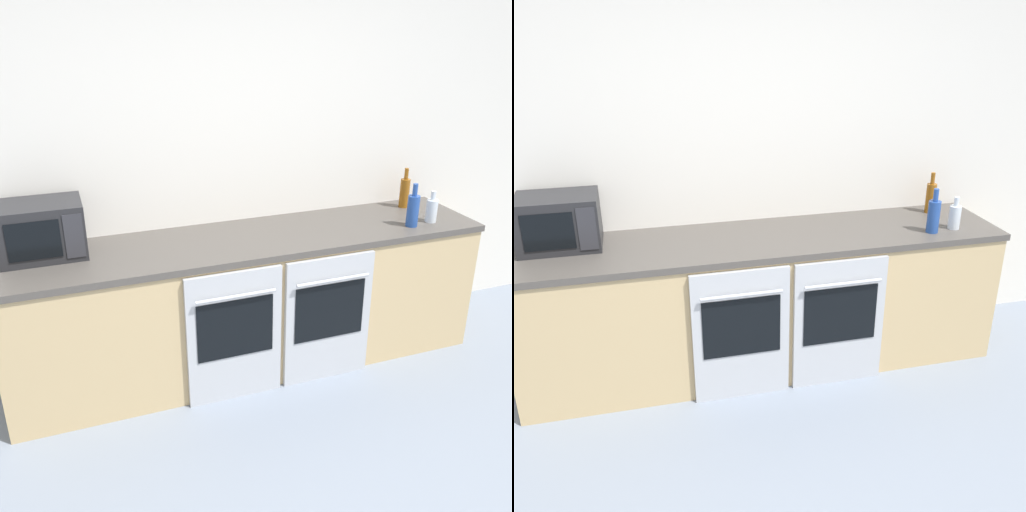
% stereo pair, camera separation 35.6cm
% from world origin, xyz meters
% --- Properties ---
extents(wall_back, '(10.00, 0.06, 2.60)m').
position_xyz_m(wall_back, '(0.00, 2.15, 1.30)').
color(wall_back, silver).
rests_on(wall_back, ground_plane).
extents(counter_back, '(3.01, 0.67, 0.90)m').
position_xyz_m(counter_back, '(0.00, 1.79, 0.45)').
color(counter_back, tan).
rests_on(counter_back, ground_plane).
extents(oven_left, '(0.57, 0.06, 0.84)m').
position_xyz_m(oven_left, '(-0.21, 1.45, 0.43)').
color(oven_left, '#B7BABF').
rests_on(oven_left, ground_plane).
extents(oven_right, '(0.57, 0.06, 0.84)m').
position_xyz_m(oven_right, '(0.40, 1.45, 0.43)').
color(oven_right, '#B7BABF').
rests_on(oven_right, ground_plane).
extents(microwave, '(0.46, 0.33, 0.31)m').
position_xyz_m(microwave, '(-1.18, 1.92, 1.05)').
color(microwave, '#232326').
rests_on(microwave, counter_back).
extents(bottle_amber, '(0.07, 0.07, 0.28)m').
position_xyz_m(bottle_amber, '(1.22, 1.97, 1.01)').
color(bottle_amber, '#8C5114').
rests_on(bottle_amber, counter_back).
extents(bottle_blue, '(0.08, 0.08, 0.28)m').
position_xyz_m(bottle_blue, '(1.05, 1.62, 1.01)').
color(bottle_blue, '#234793').
rests_on(bottle_blue, counter_back).
extents(bottle_clear, '(0.07, 0.07, 0.21)m').
position_xyz_m(bottle_clear, '(1.21, 1.64, 0.98)').
color(bottle_clear, silver).
rests_on(bottle_clear, counter_back).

